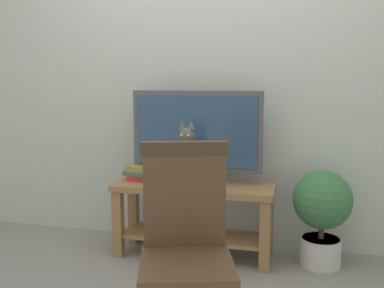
{
  "coord_description": "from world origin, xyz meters",
  "views": [
    {
      "loc": [
        0.75,
        -2.46,
        1.27
      ],
      "look_at": [
        0.01,
        0.47,
        0.83
      ],
      "focal_mm": 41.06,
      "sensor_mm": 36.0,
      "label": 1
    }
  ],
  "objects_px": {
    "wooden_chair": "(186,238)",
    "cat": "(188,157)",
    "potted_plant": "(322,210)",
    "tv_stand": "(194,207)",
    "tv": "(197,135)",
    "book_stack": "(142,173)",
    "media_box": "(188,182)"
  },
  "relations": [
    {
      "from": "tv_stand",
      "to": "wooden_chair",
      "type": "distance_m",
      "value": 1.22
    },
    {
      "from": "wooden_chair",
      "to": "book_stack",
      "type": "height_order",
      "value": "wooden_chair"
    },
    {
      "from": "tv",
      "to": "potted_plant",
      "type": "relative_size",
      "value": 1.43
    },
    {
      "from": "tv_stand",
      "to": "media_box",
      "type": "distance_m",
      "value": 0.21
    },
    {
      "from": "tv",
      "to": "cat",
      "type": "xyz_separation_m",
      "value": [
        -0.02,
        -0.17,
        -0.14
      ]
    },
    {
      "from": "wooden_chair",
      "to": "cat",
      "type": "bearing_deg",
      "value": 104.1
    },
    {
      "from": "wooden_chair",
      "to": "potted_plant",
      "type": "xyz_separation_m",
      "value": [
        0.64,
        1.22,
        -0.18
      ]
    },
    {
      "from": "tv",
      "to": "media_box",
      "type": "bearing_deg",
      "value": -96.93
    },
    {
      "from": "tv",
      "to": "cat",
      "type": "height_order",
      "value": "tv"
    },
    {
      "from": "tv",
      "to": "book_stack",
      "type": "distance_m",
      "value": 0.51
    },
    {
      "from": "tv",
      "to": "book_stack",
      "type": "height_order",
      "value": "tv"
    },
    {
      "from": "tv_stand",
      "to": "wooden_chair",
      "type": "relative_size",
      "value": 1.16
    },
    {
      "from": "tv",
      "to": "media_box",
      "type": "distance_m",
      "value": 0.36
    },
    {
      "from": "book_stack",
      "to": "potted_plant",
      "type": "xyz_separation_m",
      "value": [
        1.3,
        0.01,
        -0.19
      ]
    },
    {
      "from": "tv",
      "to": "book_stack",
      "type": "bearing_deg",
      "value": -173.94
    },
    {
      "from": "tv",
      "to": "media_box",
      "type": "height_order",
      "value": "tv"
    },
    {
      "from": "cat",
      "to": "tv",
      "type": "bearing_deg",
      "value": 84.01
    },
    {
      "from": "tv_stand",
      "to": "tv",
      "type": "height_order",
      "value": "tv"
    },
    {
      "from": "tv_stand",
      "to": "media_box",
      "type": "xyz_separation_m",
      "value": [
        -0.02,
        -0.07,
        0.2
      ]
    },
    {
      "from": "potted_plant",
      "to": "tv",
      "type": "bearing_deg",
      "value": 177.53
    },
    {
      "from": "book_stack",
      "to": "media_box",
      "type": "bearing_deg",
      "value": -16.67
    },
    {
      "from": "tv_stand",
      "to": "wooden_chair",
      "type": "bearing_deg",
      "value": -77.76
    },
    {
      "from": "tv",
      "to": "media_box",
      "type": "xyz_separation_m",
      "value": [
        -0.02,
        -0.16,
        -0.32
      ]
    },
    {
      "from": "potted_plant",
      "to": "tv_stand",
      "type": "bearing_deg",
      "value": -176.92
    },
    {
      "from": "cat",
      "to": "wooden_chair",
      "type": "distance_m",
      "value": 1.13
    },
    {
      "from": "tv_stand",
      "to": "book_stack",
      "type": "height_order",
      "value": "book_stack"
    },
    {
      "from": "cat",
      "to": "wooden_chair",
      "type": "xyz_separation_m",
      "value": [
        0.27,
        -1.09,
        -0.17
      ]
    },
    {
      "from": "tv",
      "to": "wooden_chair",
      "type": "relative_size",
      "value": 0.96
    },
    {
      "from": "potted_plant",
      "to": "wooden_chair",
      "type": "bearing_deg",
      "value": -117.52
    },
    {
      "from": "media_box",
      "to": "cat",
      "type": "distance_m",
      "value": 0.18
    },
    {
      "from": "cat",
      "to": "book_stack",
      "type": "height_order",
      "value": "cat"
    },
    {
      "from": "tv_stand",
      "to": "cat",
      "type": "distance_m",
      "value": 0.39
    }
  ]
}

